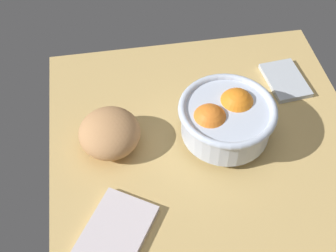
{
  "coord_description": "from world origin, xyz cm",
  "views": [
    {
      "loc": [
        -55.87,
        18.12,
        77.54
      ],
      "look_at": [
        3.51,
        8.21,
        5.0
      ],
      "focal_mm": 48.39,
      "sensor_mm": 36.0,
      "label": 1
    }
  ],
  "objects_px": {
    "bread_loaf": "(110,133)",
    "napkin_spare": "(285,80)",
    "fruit_bowl": "(226,118)",
    "napkin_folded": "(116,231)"
  },
  "relations": [
    {
      "from": "fruit_bowl",
      "to": "bread_loaf",
      "type": "relative_size",
      "value": 1.55
    },
    {
      "from": "fruit_bowl",
      "to": "bread_loaf",
      "type": "xyz_separation_m",
      "value": [
        0.02,
        0.24,
        -0.02
      ]
    },
    {
      "from": "fruit_bowl",
      "to": "napkin_spare",
      "type": "distance_m",
      "value": 0.24
    },
    {
      "from": "fruit_bowl",
      "to": "napkin_spare",
      "type": "relative_size",
      "value": 1.59
    },
    {
      "from": "fruit_bowl",
      "to": "napkin_folded",
      "type": "distance_m",
      "value": 0.32
    },
    {
      "from": "napkin_folded",
      "to": "napkin_spare",
      "type": "xyz_separation_m",
      "value": [
        0.33,
        -0.44,
        -0.0
      ]
    },
    {
      "from": "fruit_bowl",
      "to": "napkin_spare",
      "type": "xyz_separation_m",
      "value": [
        0.14,
        -0.19,
        -0.06
      ]
    },
    {
      "from": "fruit_bowl",
      "to": "napkin_folded",
      "type": "relative_size",
      "value": 1.36
    },
    {
      "from": "bread_loaf",
      "to": "napkin_spare",
      "type": "height_order",
      "value": "bread_loaf"
    },
    {
      "from": "bread_loaf",
      "to": "napkin_spare",
      "type": "relative_size",
      "value": 1.03
    }
  ]
}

